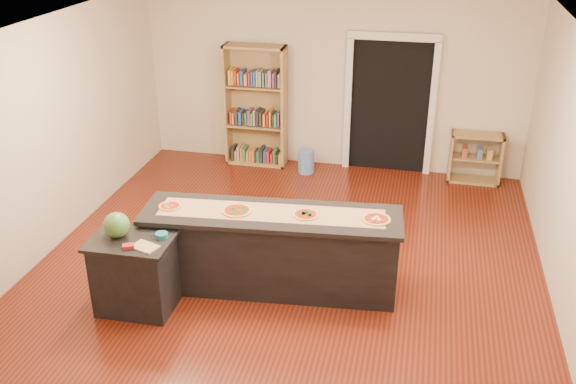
% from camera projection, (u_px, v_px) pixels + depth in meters
% --- Properties ---
extents(room, '(6.00, 7.00, 2.80)m').
position_uv_depth(room, '(284.00, 166.00, 6.95)').
color(room, beige).
rests_on(room, ground).
extents(doorway, '(1.40, 0.09, 2.21)m').
position_uv_depth(doorway, '(390.00, 98.00, 9.92)').
color(doorway, black).
rests_on(doorway, room).
extents(kitchen_island, '(2.84, 0.77, 0.94)m').
position_uv_depth(kitchen_island, '(272.00, 250.00, 7.16)').
color(kitchen_island, black).
rests_on(kitchen_island, ground).
extents(side_counter, '(0.86, 0.63, 0.85)m').
position_uv_depth(side_counter, '(135.00, 274.00, 6.80)').
color(side_counter, black).
rests_on(side_counter, ground).
extents(bookshelf, '(0.98, 0.35, 1.95)m').
position_uv_depth(bookshelf, '(256.00, 106.00, 10.26)').
color(bookshelf, tan).
rests_on(bookshelf, ground).
extents(low_shelf, '(0.78, 0.33, 0.78)m').
position_uv_depth(low_shelf, '(475.00, 158.00, 9.84)').
color(low_shelf, tan).
rests_on(low_shelf, ground).
extents(waste_bin, '(0.26, 0.26, 0.38)m').
position_uv_depth(waste_bin, '(306.00, 161.00, 10.23)').
color(waste_bin, '#5C85CE').
rests_on(waste_bin, ground).
extents(kraft_paper, '(2.50, 0.66, 0.00)m').
position_uv_depth(kraft_paper, '(271.00, 213.00, 6.97)').
color(kraft_paper, tan).
rests_on(kraft_paper, kitchen_island).
extents(watermelon, '(0.27, 0.27, 0.27)m').
position_uv_depth(watermelon, '(117.00, 225.00, 6.62)').
color(watermelon, '#144214').
rests_on(watermelon, side_counter).
extents(cutting_board, '(0.31, 0.26, 0.02)m').
position_uv_depth(cutting_board, '(145.00, 247.00, 6.46)').
color(cutting_board, tan).
rests_on(cutting_board, side_counter).
extents(package_red, '(0.14, 0.12, 0.04)m').
position_uv_depth(package_red, '(128.00, 246.00, 6.45)').
color(package_red, maroon).
rests_on(package_red, side_counter).
extents(package_teal, '(0.13, 0.13, 0.05)m').
position_uv_depth(package_teal, '(162.00, 235.00, 6.65)').
color(package_teal, '#195966').
rests_on(package_teal, side_counter).
extents(pizza_a, '(0.27, 0.27, 0.02)m').
position_uv_depth(pizza_a, '(170.00, 206.00, 7.09)').
color(pizza_a, tan).
rests_on(pizza_a, kitchen_island).
extents(pizza_b, '(0.31, 0.31, 0.02)m').
position_uv_depth(pizza_b, '(237.00, 211.00, 6.99)').
color(pizza_b, tan).
rests_on(pizza_b, kitchen_island).
extents(pizza_c, '(0.30, 0.30, 0.02)m').
position_uv_depth(pizza_c, '(306.00, 215.00, 6.90)').
color(pizza_c, tan).
rests_on(pizza_c, kitchen_island).
extents(pizza_d, '(0.32, 0.32, 0.02)m').
position_uv_depth(pizza_d, '(376.00, 219.00, 6.81)').
color(pizza_d, tan).
rests_on(pizza_d, kitchen_island).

